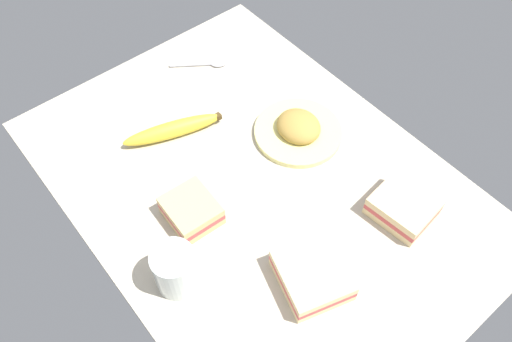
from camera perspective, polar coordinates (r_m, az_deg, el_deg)
tabletop at (r=99.93cm, az=-0.00°, el=-1.34°), size 90.00×64.00×2.00cm
plate_of_food at (r=105.47cm, az=4.72°, el=4.65°), size 18.08×18.08×4.64cm
sandwich_main at (r=93.47cm, az=-7.20°, el=-4.41°), size 9.83×8.94×4.40cm
sandwich_side at (r=87.34cm, az=6.26°, el=-11.46°), size 14.31×13.53×4.40cm
sandwich_extra at (r=96.91cm, az=16.04°, el=-3.87°), size 11.60×10.66×4.40cm
glass_of_milk at (r=86.18cm, az=-8.91°, el=-10.90°), size 7.26×7.26×9.02cm
banana at (r=106.08cm, az=-9.23°, el=4.57°), size 9.72×20.64×3.44cm
spoon at (r=120.82cm, az=-5.45°, el=11.77°), size 8.80×11.46×0.80cm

